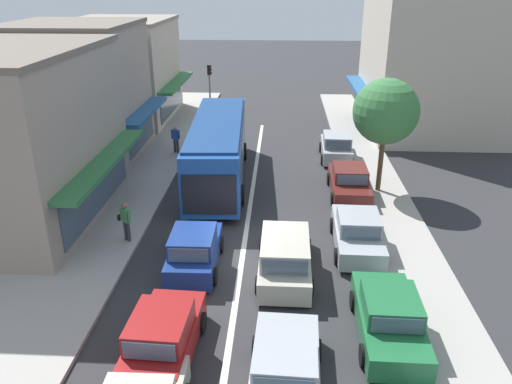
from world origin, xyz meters
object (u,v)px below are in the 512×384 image
Objects in this scene: pedestrian_with_handbag_near at (125,219)px; pedestrian_browsing_midblock at (176,138)px; parked_sedan_kerb_third at (349,182)px; sedan_behind_bus_mid at (285,372)px; parked_hatchback_kerb_rear at (336,147)px; street_tree_right at (386,112)px; parked_sedan_kerb_second at (357,233)px; wagon_adjacent_lane_trail at (285,256)px; hatchback_queue_gap_filler at (194,251)px; traffic_light_downstreet at (210,84)px; hatchback_queue_far_back at (163,336)px; parked_sedan_kerb_front at (389,318)px; city_bus at (218,146)px.

pedestrian_browsing_midblock is at bearing 91.08° from pedestrian_with_handbag_near.
sedan_behind_bus_mid is at bearing -103.65° from parked_sedan_kerb_third.
street_tree_right reaches higher than parked_hatchback_kerb_rear.
pedestrian_with_handbag_near is at bearing 129.94° from sedan_behind_bus_mid.
parked_sedan_kerb_second is 0.76× the size of street_tree_right.
wagon_adjacent_lane_trail is 12.84m from parked_hatchback_kerb_rear.
sedan_behind_bus_mid is 2.62× the size of pedestrian_browsing_midblock.
street_tree_right is at bearing -71.61° from parked_hatchback_kerb_rear.
hatchback_queue_gap_filler is (-3.27, 5.81, 0.05)m from sedan_behind_bus_mid.
traffic_light_downstreet is at bearing 86.98° from pedestrian_with_handbag_near.
parked_sedan_kerb_second is at bearing -90.92° from parked_hatchback_kerb_rear.
wagon_adjacent_lane_trail is at bearing 53.01° from hatchback_queue_far_back.
street_tree_right reaches higher than sedan_behind_bus_mid.
pedestrian_browsing_midblock reaches higher than hatchback_queue_far_back.
parked_sedan_kerb_second is at bearing 92.27° from parked_sedan_kerb_front.
city_bus is 2.43× the size of wagon_adjacent_lane_trail.
parked_sedan_kerb_front is at bearing -28.93° from pedestrian_with_handbag_near.
city_bus is 2.91× the size of hatchback_queue_far_back.
sedan_behind_bus_mid is at bearing -70.55° from pedestrian_browsing_midblock.
pedestrian_browsing_midblock is (-3.11, 17.15, 0.36)m from hatchback_queue_far_back.
sedan_behind_bus_mid is 19.39m from pedestrian_browsing_midblock.
street_tree_right is (7.86, 7.40, 3.34)m from hatchback_queue_gap_filler.
parked_sedan_kerb_second is (2.82, 7.60, 0.00)m from sedan_behind_bus_mid.
hatchback_queue_far_back is (-0.08, -4.68, 0.00)m from hatchback_queue_gap_filler.
pedestrian_browsing_midblock reaches higher than parked_sedan_kerb_front.
city_bus reaches higher than hatchback_queue_far_back.
sedan_behind_bus_mid is at bearing -109.19° from street_tree_right.
wagon_adjacent_lane_trail is at bearing -68.66° from city_bus.
city_bus is at bearing -80.11° from traffic_light_downstreet.
city_bus reaches higher than hatchback_queue_gap_filler.
parked_hatchback_kerb_rear is (-0.04, 15.71, 0.05)m from parked_sedan_kerb_front.
parked_hatchback_kerb_rear is at bearing 108.39° from street_tree_right.
street_tree_right is (7.94, 12.08, 3.34)m from hatchback_queue_far_back.
hatchback_queue_gap_filler is 9.47m from parked_sedan_kerb_third.
wagon_adjacent_lane_trail is at bearing -113.23° from parked_sedan_kerb_third.
street_tree_right is 12.63m from pedestrian_with_handbag_near.
traffic_light_downstreet is 0.75× the size of street_tree_right.
parked_sedan_kerb_front is at bearing -98.22° from street_tree_right.
hatchback_queue_gap_filler is 1.00× the size of parked_hatchback_kerb_rear.
hatchback_queue_gap_filler is at bearing 89.08° from hatchback_queue_far_back.
street_tree_right is (1.61, -4.84, 3.34)m from parked_hatchback_kerb_rear.
traffic_light_downstreet is 2.58× the size of pedestrian_with_handbag_near.
wagon_adjacent_lane_trail is 20.43m from traffic_light_downstreet.
pedestrian_with_handbag_near is (-2.91, 6.34, 0.36)m from hatchback_queue_far_back.
wagon_adjacent_lane_trail is 1.07× the size of parked_sedan_kerb_front.
hatchback_queue_gap_filler is at bearing -83.97° from traffic_light_downstreet.
hatchback_queue_gap_filler is 0.99× the size of hatchback_queue_far_back.
sedan_behind_bus_mid is 18.29m from parked_hatchback_kerb_rear.
parked_sedan_kerb_third is 15.12m from traffic_light_downstreet.
traffic_light_downstreet is at bearing 139.35° from parked_hatchback_kerb_rear.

